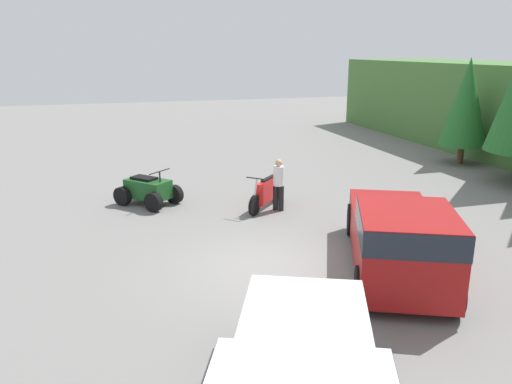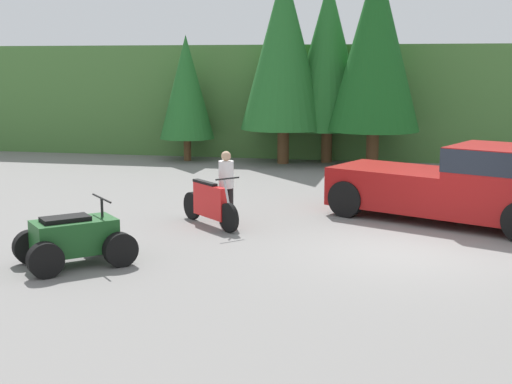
# 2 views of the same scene
# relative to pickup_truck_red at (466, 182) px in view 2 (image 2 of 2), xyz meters

# --- Properties ---
(ground_plane) EXTENTS (80.00, 80.00, 0.00)m
(ground_plane) POSITION_rel_pickup_truck_red_xyz_m (-1.26, -2.73, -0.99)
(ground_plane) COLOR slate
(hillside_backdrop) EXTENTS (44.00, 6.00, 4.34)m
(hillside_backdrop) POSITION_rel_pickup_truck_red_xyz_m (-1.26, 13.27, 1.19)
(hillside_backdrop) COLOR #477538
(hillside_backdrop) RESTS_ON ground_plane
(tree_left) EXTENTS (2.07, 2.07, 4.70)m
(tree_left) POSITION_rel_pickup_truck_red_xyz_m (-9.53, 9.17, 1.78)
(tree_left) COLOR brown
(tree_left) RESTS_ON ground_plane
(tree_mid_left) EXTENTS (3.12, 3.12, 7.10)m
(tree_mid_left) POSITION_rel_pickup_truck_red_xyz_m (-5.82, 9.12, 3.19)
(tree_mid_left) COLOR brown
(tree_mid_left) RESTS_ON ground_plane
(tree_mid_right) EXTENTS (2.96, 2.96, 6.72)m
(tree_mid_right) POSITION_rel_pickup_truck_red_xyz_m (-4.29, 9.80, 2.97)
(tree_mid_right) COLOR brown
(tree_mid_right) RESTS_ON ground_plane
(tree_right) EXTENTS (3.21, 3.21, 7.29)m
(tree_right) POSITION_rel_pickup_truck_red_xyz_m (-2.55, 8.74, 3.30)
(tree_right) COLOR brown
(tree_right) RESTS_ON ground_plane
(pickup_truck_red) EXTENTS (5.65, 3.97, 1.86)m
(pickup_truck_red) POSITION_rel_pickup_truck_red_xyz_m (0.00, 0.00, 0.00)
(pickup_truck_red) COLOR maroon
(pickup_truck_red) RESTS_ON ground_plane
(dirt_bike) EXTENTS (1.73, 1.63, 1.21)m
(dirt_bike) POSITION_rel_pickup_truck_red_xyz_m (-5.70, -1.33, -0.49)
(dirt_bike) COLOR black
(dirt_bike) RESTS_ON ground_plane
(quad_atv) EXTENTS (2.31, 2.28, 1.22)m
(quad_atv) POSITION_rel_pickup_truck_red_xyz_m (-7.25, -4.96, -0.51)
(quad_atv) COLOR black
(quad_atv) RESTS_ON ground_plane
(rider_person) EXTENTS (0.49, 0.49, 1.68)m
(rider_person) POSITION_rel_pickup_truck_red_xyz_m (-5.39, -1.00, -0.07)
(rider_person) COLOR black
(rider_person) RESTS_ON ground_plane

